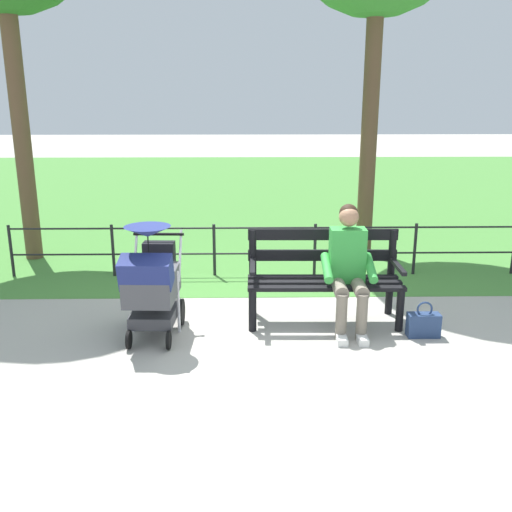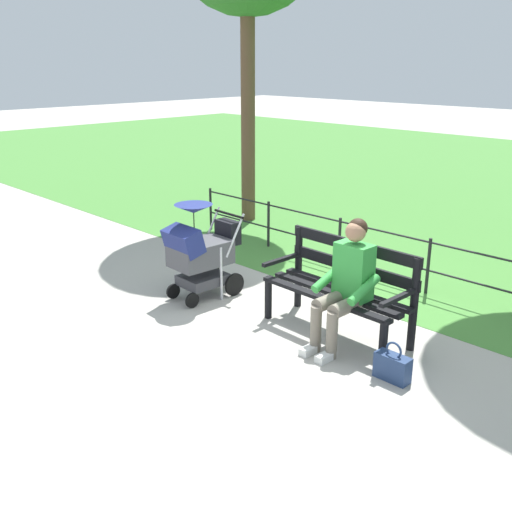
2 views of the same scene
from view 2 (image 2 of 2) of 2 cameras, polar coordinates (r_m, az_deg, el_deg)
ground_plane at (r=6.59m, az=3.47°, el=-5.93°), size 60.00×60.00×0.00m
park_bench at (r=6.14m, az=8.24°, el=-2.66°), size 1.61×0.63×0.96m
person_on_bench at (r=5.80m, az=8.68°, el=-2.37°), size 0.54×0.74×1.28m
stroller at (r=6.96m, az=-5.41°, el=0.59°), size 0.53×0.91×1.15m
handbag at (r=5.47m, az=12.99°, el=-10.34°), size 0.32×0.14×0.37m
park_fence at (r=7.71m, az=11.97°, el=0.67°), size 6.73×0.04×0.70m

